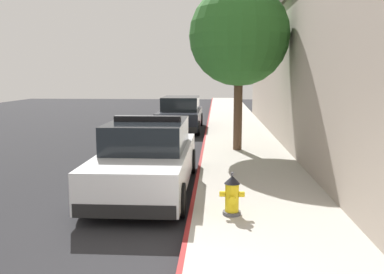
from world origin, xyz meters
The scene contains 8 objects.
ground_plane centered at (-4.65, 10.00, -0.10)m, with size 30.22×60.00×0.20m, color #232326.
sidewalk_pavement centered at (1.35, 10.00, 0.07)m, with size 2.71×60.00×0.15m, color #ADA89E.
curb_painted_edge centered at (-0.04, 10.00, 0.07)m, with size 0.08×60.00×0.15m, color maroon.
storefront_building centered at (5.91, 10.29, 2.70)m, with size 6.64×25.67×5.39m.
police_cruiser centered at (-1.12, 5.20, 0.74)m, with size 1.94×4.84×1.68m.
parked_car_silver_ahead centered at (-1.28, 15.44, 0.74)m, with size 1.94×4.84×1.56m.
fire_hydrant centered at (0.69, 3.22, 0.50)m, with size 0.44×0.40×0.76m.
street_tree centered at (1.10, 9.62, 3.79)m, with size 3.18×3.18×5.25m.
Camera 1 is at (0.41, -3.76, 2.58)m, focal length 38.55 mm.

